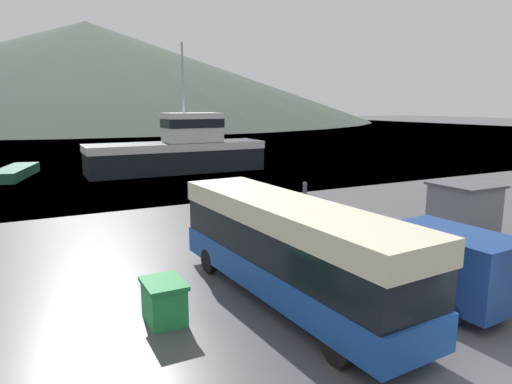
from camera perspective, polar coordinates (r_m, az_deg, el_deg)
The scene contains 10 objects.
ground_plane at distance 12.52m, azimuth 28.69°, elevation -20.09°, with size 400.00×400.00×0.00m, color #4C4C4F.
water_surface at distance 147.44m, azimuth -23.89°, elevation 7.52°, with size 240.00×240.00×0.00m, color slate.
hill_backdrop at distance 204.84m, azimuth -20.20°, elevation 13.96°, with size 227.60×227.60×39.30m, color #3D473D.
tour_bus at distance 14.38m, azimuth 4.05°, elevation -6.79°, with size 3.03×10.52×3.23m.
delivery_van at distance 15.67m, azimuth 21.72°, elevation -8.17°, with size 2.49×5.46×2.40m.
fishing_boat at distance 43.20m, azimuth -9.56°, elevation 5.25°, with size 16.31×4.55×11.74m.
storage_bin at distance 13.75m, azimuth -11.41°, elevation -13.19°, with size 1.12×1.46×1.21m.
dock_kiosk at distance 24.20m, azimuth 24.53°, elevation -1.89°, with size 2.66×2.70×2.47m.
small_boat at distance 44.56m, azimuth -27.91°, elevation 2.17°, with size 4.19×8.01×0.86m.
mooring_bollard at distance 31.83m, azimuth 6.12°, elevation 0.53°, with size 0.33×0.33×0.93m.
Camera 1 is at (-9.30, -5.70, 6.16)m, focal length 32.00 mm.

